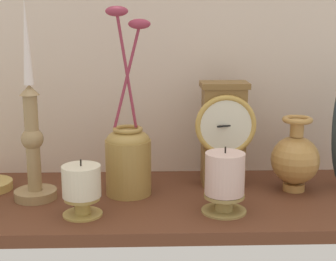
# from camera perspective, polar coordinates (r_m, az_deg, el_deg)

# --- Properties ---
(ground_plane) EXTENTS (1.00, 0.36, 0.02)m
(ground_plane) POSITION_cam_1_polar(r_m,az_deg,el_deg) (1.06, -0.34, -8.07)
(ground_plane) COLOR brown
(back_wall) EXTENTS (1.20, 0.02, 0.65)m
(back_wall) POSITION_cam_1_polar(r_m,az_deg,el_deg) (1.17, -0.61, 10.88)
(back_wall) COLOR beige
(back_wall) RESTS_ON ground_plane
(mantel_clock) EXTENTS (0.13, 0.08, 0.23)m
(mantel_clock) POSITION_cam_1_polar(r_m,az_deg,el_deg) (1.10, 6.26, -0.17)
(mantel_clock) COLOR brown
(mantel_clock) RESTS_ON ground_plane
(candlestick_tall_center) EXTENTS (0.09, 0.09, 0.40)m
(candlestick_tall_center) POSITION_cam_1_polar(r_m,az_deg,el_deg) (1.04, -14.95, -1.07)
(candlestick_tall_center) COLOR #A08054
(candlestick_tall_center) RESTS_ON ground_plane
(brass_vase_bulbous) EXTENTS (0.10, 0.10, 0.16)m
(brass_vase_bulbous) POSITION_cam_1_polar(r_m,az_deg,el_deg) (1.10, 14.08, -3.05)
(brass_vase_bulbous) COLOR #BB8745
(brass_vase_bulbous) RESTS_ON ground_plane
(brass_vase_jar) EXTENTS (0.10, 0.09, 0.38)m
(brass_vase_jar) POSITION_cam_1_polar(r_m,az_deg,el_deg) (1.05, -4.48, -2.65)
(brass_vase_jar) COLOR #AA8542
(brass_vase_jar) RESTS_ON ground_plane
(pillar_candle_front) EXTENTS (0.09, 0.09, 0.13)m
(pillar_candle_front) POSITION_cam_1_polar(r_m,az_deg,el_deg) (0.96, 6.37, -5.61)
(pillar_candle_front) COLOR #A38C4E
(pillar_candle_front) RESTS_ON ground_plane
(pillar_candle_near_clock) EXTENTS (0.07, 0.07, 0.11)m
(pillar_candle_near_clock) POSITION_cam_1_polar(r_m,az_deg,el_deg) (0.96, -9.65, -6.33)
(pillar_candle_near_clock) COLOR tan
(pillar_candle_near_clock) RESTS_ON ground_plane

